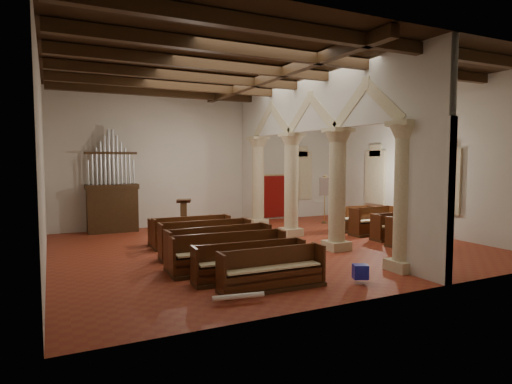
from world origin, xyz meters
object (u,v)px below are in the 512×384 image
object	(u,v)px
lectern	(184,218)
nave_pew_0	(272,276)
pipe_organ	(112,199)
aisle_pew_0	(412,235)
processional_banner	(325,207)

from	to	relation	value
lectern	nave_pew_0	xyz separation A→B (m)	(-0.37, -8.58, -0.27)
lectern	pipe_organ	bearing A→B (deg)	164.90
pipe_organ	aisle_pew_0	distance (m)	11.90
lectern	processional_banner	world-z (taller)	processional_banner
lectern	nave_pew_0	world-z (taller)	lectern
nave_pew_0	aisle_pew_0	xyz separation A→B (m)	(6.83, 2.36, 0.04)
nave_pew_0	aisle_pew_0	size ratio (longest dim) A/B	1.33
nave_pew_0	aisle_pew_0	world-z (taller)	aisle_pew_0
lectern	aisle_pew_0	world-z (taller)	lectern
pipe_organ	aisle_pew_0	bearing A→B (deg)	-39.64
pipe_organ	aisle_pew_0	size ratio (longest dim) A/B	2.23
lectern	aisle_pew_0	bearing A→B (deg)	-32.26
nave_pew_0	aisle_pew_0	distance (m)	7.23
processional_banner	nave_pew_0	world-z (taller)	processional_banner
pipe_organ	lectern	distance (m)	3.09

